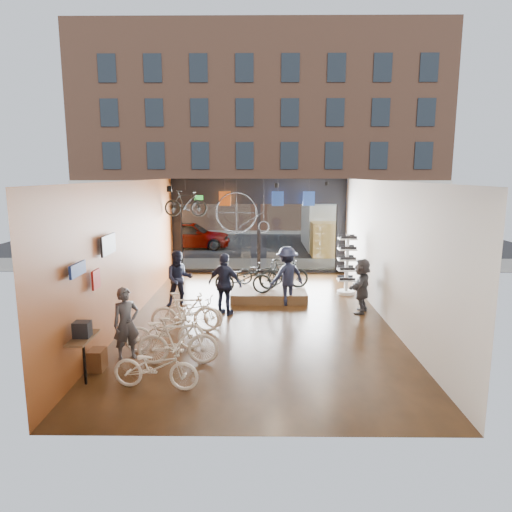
{
  "coord_description": "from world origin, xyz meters",
  "views": [
    {
      "loc": [
        0.07,
        -12.4,
        3.98
      ],
      "look_at": [
        -0.07,
        1.4,
        1.49
      ],
      "focal_mm": 32.0,
      "sensor_mm": 36.0,
      "label": 1
    }
  ],
  "objects_px": {
    "penny_farthing": "(245,214)",
    "floor_bike_0": "(156,366)",
    "floor_bike_4": "(195,311)",
    "customer_0": "(126,324)",
    "street_car": "(189,235)",
    "sunglasses_rack": "(347,264)",
    "customer_3": "(287,276)",
    "hung_bike": "(186,203)",
    "box_truck": "(327,228)",
    "display_bike_right": "(260,273)",
    "floor_bike_2": "(165,331)",
    "display_bike_left": "(243,278)",
    "display_platform": "(269,293)",
    "floor_bike_3": "(185,312)",
    "customer_5": "(362,286)",
    "customer_1": "(179,279)",
    "customer_2": "(225,284)",
    "display_bike_mid": "(284,274)",
    "floor_bike_1": "(178,341)"
  },
  "relations": [
    {
      "from": "customer_5",
      "to": "display_bike_right",
      "type": "bearing_deg",
      "value": -102.7
    },
    {
      "from": "display_bike_right",
      "to": "floor_bike_2",
      "type": "bearing_deg",
      "value": 163.73
    },
    {
      "from": "street_car",
      "to": "customer_1",
      "type": "bearing_deg",
      "value": -172.77
    },
    {
      "from": "floor_bike_4",
      "to": "customer_0",
      "type": "relative_size",
      "value": 0.99
    },
    {
      "from": "customer_3",
      "to": "sunglasses_rack",
      "type": "bearing_deg",
      "value": -176.57
    },
    {
      "from": "display_bike_right",
      "to": "customer_1",
      "type": "xyz_separation_m",
      "value": [
        -2.44,
        -1.56,
        0.14
      ]
    },
    {
      "from": "sunglasses_rack",
      "to": "display_bike_mid",
      "type": "bearing_deg",
      "value": -155.55
    },
    {
      "from": "floor_bike_4",
      "to": "hung_bike",
      "type": "relative_size",
      "value": 0.99
    },
    {
      "from": "floor_bike_3",
      "to": "customer_0",
      "type": "relative_size",
      "value": 1.1
    },
    {
      "from": "display_platform",
      "to": "display_bike_left",
      "type": "bearing_deg",
      "value": -146.95
    },
    {
      "from": "floor_bike_2",
      "to": "floor_bike_4",
      "type": "relative_size",
      "value": 1.13
    },
    {
      "from": "display_bike_mid",
      "to": "display_platform",
      "type": "bearing_deg",
      "value": 80.81
    },
    {
      "from": "customer_2",
      "to": "hung_bike",
      "type": "distance_m",
      "value": 4.81
    },
    {
      "from": "box_truck",
      "to": "display_platform",
      "type": "distance_m",
      "value": 9.6
    },
    {
      "from": "customer_3",
      "to": "penny_farthing",
      "type": "xyz_separation_m",
      "value": [
        -1.4,
        3.52,
        1.6
      ]
    },
    {
      "from": "display_bike_mid",
      "to": "hung_bike",
      "type": "height_order",
      "value": "hung_bike"
    },
    {
      "from": "display_bike_mid",
      "to": "sunglasses_rack",
      "type": "height_order",
      "value": "sunglasses_rack"
    },
    {
      "from": "floor_bike_2",
      "to": "display_bike_left",
      "type": "relative_size",
      "value": 0.99
    },
    {
      "from": "street_car",
      "to": "customer_3",
      "type": "height_order",
      "value": "customer_3"
    },
    {
      "from": "floor_bike_2",
      "to": "display_bike_left",
      "type": "xyz_separation_m",
      "value": [
        1.64,
        4.03,
        0.3
      ]
    },
    {
      "from": "floor_bike_2",
      "to": "sunglasses_rack",
      "type": "bearing_deg",
      "value": -54.86
    },
    {
      "from": "floor_bike_0",
      "to": "floor_bike_2",
      "type": "relative_size",
      "value": 0.92
    },
    {
      "from": "floor_bike_3",
      "to": "display_platform",
      "type": "xyz_separation_m",
      "value": [
        2.17,
        3.32,
        -0.38
      ]
    },
    {
      "from": "floor_bike_0",
      "to": "display_bike_mid",
      "type": "height_order",
      "value": "display_bike_mid"
    },
    {
      "from": "customer_5",
      "to": "hung_bike",
      "type": "xyz_separation_m",
      "value": [
        -5.66,
        3.77,
        2.13
      ]
    },
    {
      "from": "floor_bike_3",
      "to": "display_bike_right",
      "type": "bearing_deg",
      "value": -28.2
    },
    {
      "from": "display_bike_left",
      "to": "customer_2",
      "type": "distance_m",
      "value": 1.38
    },
    {
      "from": "floor_bike_0",
      "to": "display_bike_right",
      "type": "relative_size",
      "value": 1.04
    },
    {
      "from": "display_platform",
      "to": "customer_3",
      "type": "distance_m",
      "value": 1.21
    },
    {
      "from": "display_bike_right",
      "to": "hung_bike",
      "type": "height_order",
      "value": "hung_bike"
    },
    {
      "from": "display_bike_right",
      "to": "floor_bike_3",
      "type": "bearing_deg",
      "value": 160.79
    },
    {
      "from": "street_car",
      "to": "floor_bike_2",
      "type": "relative_size",
      "value": 2.46
    },
    {
      "from": "box_truck",
      "to": "floor_bike_4",
      "type": "relative_size",
      "value": 4.0
    },
    {
      "from": "display_bike_right",
      "to": "customer_3",
      "type": "height_order",
      "value": "customer_3"
    },
    {
      "from": "penny_farthing",
      "to": "floor_bike_0",
      "type": "bearing_deg",
      "value": -98.52
    },
    {
      "from": "customer_5",
      "to": "penny_farthing",
      "type": "xyz_separation_m",
      "value": [
        -3.51,
        4.33,
        1.7
      ]
    },
    {
      "from": "street_car",
      "to": "display_platform",
      "type": "bearing_deg",
      "value": -157.59
    },
    {
      "from": "floor_bike_3",
      "to": "hung_bike",
      "type": "height_order",
      "value": "hung_bike"
    },
    {
      "from": "street_car",
      "to": "sunglasses_rack",
      "type": "height_order",
      "value": "sunglasses_rack"
    },
    {
      "from": "floor_bike_0",
      "to": "hung_bike",
      "type": "distance_m",
      "value": 8.99
    },
    {
      "from": "floor_bike_4",
      "to": "sunglasses_rack",
      "type": "relative_size",
      "value": 0.78
    },
    {
      "from": "display_bike_right",
      "to": "customer_5",
      "type": "relative_size",
      "value": 0.98
    },
    {
      "from": "street_car",
      "to": "customer_2",
      "type": "xyz_separation_m",
      "value": [
        2.85,
        -11.81,
        0.15
      ]
    },
    {
      "from": "customer_1",
      "to": "customer_5",
      "type": "xyz_separation_m",
      "value": [
        5.39,
        -0.58,
        -0.06
      ]
    },
    {
      "from": "display_platform",
      "to": "display_bike_left",
      "type": "height_order",
      "value": "display_bike_left"
    },
    {
      "from": "floor_bike_3",
      "to": "customer_0",
      "type": "height_order",
      "value": "customer_0"
    },
    {
      "from": "display_bike_left",
      "to": "floor_bike_0",
      "type": "bearing_deg",
      "value": 169.95
    },
    {
      "from": "floor_bike_2",
      "to": "floor_bike_1",
      "type": "bearing_deg",
      "value": -160.04
    },
    {
      "from": "floor_bike_2",
      "to": "customer_1",
      "type": "distance_m",
      "value": 3.59
    },
    {
      "from": "street_car",
      "to": "box_truck",
      "type": "distance_m",
      "value": 7.37
    }
  ]
}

